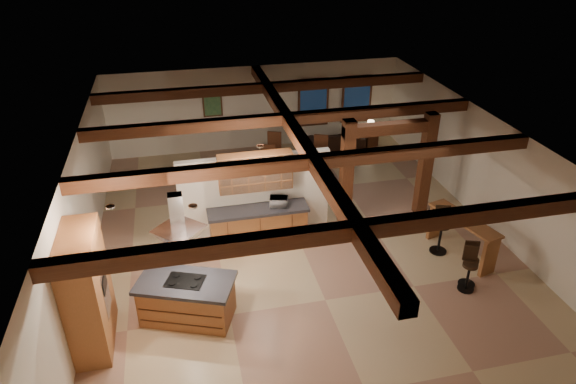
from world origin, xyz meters
name	(u,v)px	position (x,y,z in m)	size (l,w,h in m)	color
ground	(298,238)	(0.00, 0.00, 0.00)	(12.00, 12.00, 0.00)	tan
room_walls	(299,176)	(0.00, 0.00, 1.78)	(12.00, 12.00, 12.00)	silver
ceiling_beams	(299,138)	(0.00, 0.00, 2.76)	(10.00, 12.00, 0.28)	#3A1B0E
timber_posts	(388,158)	(2.50, 0.50, 1.76)	(2.50, 0.30, 2.90)	#3A1B0E
partition_wall	(255,195)	(-1.00, 0.50, 1.10)	(3.80, 0.18, 2.20)	silver
pantry_cabinet	(87,291)	(-4.67, -2.60, 1.20)	(0.67, 1.60, 2.40)	brown
back_counter	(258,224)	(-1.00, 0.11, 0.48)	(2.50, 0.66, 0.94)	brown
upper_display_cabinet	(255,172)	(-1.00, 0.31, 1.85)	(1.80, 0.36, 0.95)	brown
range_hood	(181,246)	(-2.90, -2.36, 1.78)	(1.10, 1.10, 1.40)	silver
back_windows	(335,101)	(2.80, 5.93, 1.50)	(2.70, 0.07, 1.70)	#3A1B0E
framed_art	(212,104)	(-1.50, 5.94, 1.70)	(0.65, 0.05, 0.85)	#3A1B0E
recessed_cans	(193,183)	(-2.53, -1.93, 2.87)	(3.16, 2.46, 0.03)	silver
kitchen_island	(187,299)	(-2.90, -2.36, 0.48)	(2.15, 1.64, 0.95)	brown
dining_table	(295,168)	(0.73, 3.37, 0.30)	(1.69, 0.94, 0.59)	#37180D
sofa	(337,140)	(2.70, 5.28, 0.29)	(1.96, 0.77, 0.57)	black
microwave	(279,202)	(-0.47, 0.11, 1.06)	(0.44, 0.30, 0.25)	silver
bar_counter	(463,231)	(3.65, -1.58, 0.69)	(0.98, 2.00, 1.02)	brown
side_table	(370,138)	(3.92, 5.22, 0.28)	(0.45, 0.45, 0.56)	#3A1B0E
table_lamp	(371,123)	(3.92, 5.22, 0.82)	(0.31, 0.31, 0.37)	black
bar_stool_a	(470,264)	(3.26, -2.64, 0.54)	(0.39, 0.41, 1.06)	black
bar_stool_b	(469,269)	(3.15, -2.78, 0.53)	(0.39, 0.40, 1.05)	black
bar_stool_c	(441,230)	(3.24, -1.32, 0.61)	(0.44, 0.45, 1.20)	black
dining_chairs	(295,158)	(0.73, 3.37, 0.65)	(2.53, 2.53, 1.27)	#3A1B0E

